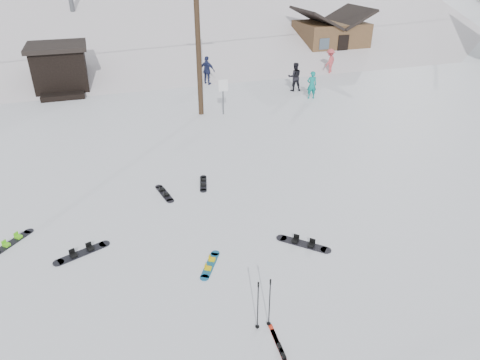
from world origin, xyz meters
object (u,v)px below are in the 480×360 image
object	(u,v)px
hero_skis	(282,352)
cabin	(330,38)
utility_pole	(197,20)
hero_snowboard	(210,265)

from	to	relation	value
hero_skis	cabin	bearing A→B (deg)	63.02
utility_pole	cabin	xyz separation A→B (m)	(13.00, 10.00, -3.20)
utility_pole	cabin	distance (m)	16.71
utility_pole	hero_snowboard	size ratio (longest dim) A/B	7.81
hero_snowboard	hero_skis	world-z (taller)	hero_snowboard
utility_pole	cabin	size ratio (longest dim) A/B	1.67
utility_pole	hero_snowboard	world-z (taller)	utility_pole
cabin	hero_snowboard	distance (m)	27.15
utility_pole	hero_skis	bearing A→B (deg)	-97.43
cabin	hero_skis	world-z (taller)	cabin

